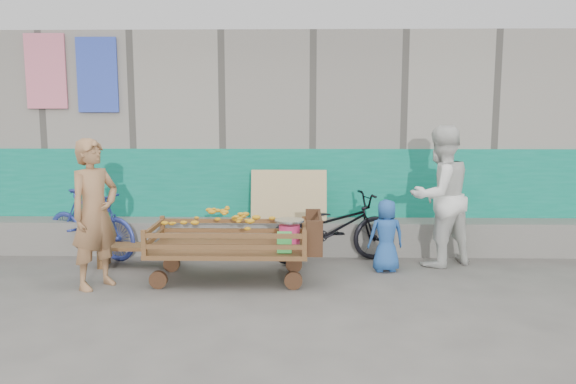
{
  "coord_description": "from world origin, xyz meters",
  "views": [
    {
      "loc": [
        0.43,
        -5.11,
        1.9
      ],
      "look_at": [
        0.31,
        1.2,
        1.0
      ],
      "focal_mm": 35.0,
      "sensor_mm": 36.0,
      "label": 1
    }
  ],
  "objects_px": {
    "bicycle_blue": "(90,224)",
    "child": "(386,235)",
    "banana_cart": "(226,232)",
    "woman": "(440,196)",
    "bench": "(138,251)",
    "vendor_man": "(95,214)",
    "bicycle_dark": "(333,228)"
  },
  "relations": [
    {
      "from": "bicycle_blue",
      "to": "child",
      "type": "bearing_deg",
      "value": -73.62
    },
    {
      "from": "banana_cart",
      "to": "bicycle_blue",
      "type": "height_order",
      "value": "bicycle_blue"
    },
    {
      "from": "banana_cart",
      "to": "woman",
      "type": "distance_m",
      "value": 2.69
    },
    {
      "from": "bench",
      "to": "vendor_man",
      "type": "relative_size",
      "value": 0.67
    },
    {
      "from": "bench",
      "to": "bicycle_blue",
      "type": "height_order",
      "value": "bicycle_blue"
    },
    {
      "from": "vendor_man",
      "to": "child",
      "type": "distance_m",
      "value": 3.34
    },
    {
      "from": "bench",
      "to": "bicycle_blue",
      "type": "xyz_separation_m",
      "value": [
        -0.74,
        0.42,
        0.25
      ]
    },
    {
      "from": "bench",
      "to": "banana_cart",
      "type": "bearing_deg",
      "value": -25.65
    },
    {
      "from": "banana_cart",
      "to": "bench",
      "type": "bearing_deg",
      "value": 154.35
    },
    {
      "from": "bench",
      "to": "bicycle_dark",
      "type": "height_order",
      "value": "bicycle_dark"
    },
    {
      "from": "vendor_man",
      "to": "bicycle_dark",
      "type": "relative_size",
      "value": 0.97
    },
    {
      "from": "banana_cart",
      "to": "bicycle_dark",
      "type": "height_order",
      "value": "bicycle_dark"
    },
    {
      "from": "vendor_man",
      "to": "woman",
      "type": "distance_m",
      "value": 4.07
    },
    {
      "from": "child",
      "to": "bicycle_dark",
      "type": "distance_m",
      "value": 0.73
    },
    {
      "from": "bench",
      "to": "woman",
      "type": "distance_m",
      "value": 3.8
    },
    {
      "from": "bicycle_dark",
      "to": "bicycle_blue",
      "type": "xyz_separation_m",
      "value": [
        -3.18,
        0.16,
        0.01
      ]
    },
    {
      "from": "bench",
      "to": "vendor_man",
      "type": "bearing_deg",
      "value": -104.29
    },
    {
      "from": "woman",
      "to": "bench",
      "type": "bearing_deg",
      "value": -25.12
    },
    {
      "from": "banana_cart",
      "to": "child",
      "type": "height_order",
      "value": "child"
    },
    {
      "from": "woman",
      "to": "child",
      "type": "relative_size",
      "value": 1.99
    },
    {
      "from": "bench",
      "to": "bicycle_blue",
      "type": "relative_size",
      "value": 0.73
    },
    {
      "from": "vendor_man",
      "to": "woman",
      "type": "xyz_separation_m",
      "value": [
        3.95,
        0.98,
        0.06
      ]
    },
    {
      "from": "child",
      "to": "bicycle_blue",
      "type": "relative_size",
      "value": 0.58
    },
    {
      "from": "bicycle_dark",
      "to": "woman",
      "type": "bearing_deg",
      "value": -110.87
    },
    {
      "from": "vendor_man",
      "to": "woman",
      "type": "relative_size",
      "value": 0.93
    },
    {
      "from": "banana_cart",
      "to": "woman",
      "type": "relative_size",
      "value": 1.11
    },
    {
      "from": "bicycle_blue",
      "to": "banana_cart",
      "type": "bearing_deg",
      "value": -92.24
    },
    {
      "from": "woman",
      "to": "child",
      "type": "xyz_separation_m",
      "value": [
        -0.7,
        -0.3,
        -0.43
      ]
    },
    {
      "from": "woman",
      "to": "bicycle_dark",
      "type": "xyz_separation_m",
      "value": [
        -1.31,
        0.11,
        -0.43
      ]
    },
    {
      "from": "banana_cart",
      "to": "bicycle_dark",
      "type": "distance_m",
      "value": 1.51
    },
    {
      "from": "child",
      "to": "bicycle_dark",
      "type": "height_order",
      "value": "bicycle_dark"
    },
    {
      "from": "bicycle_dark",
      "to": "child",
      "type": "bearing_deg",
      "value": -139.95
    }
  ]
}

